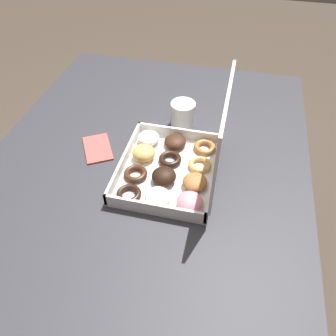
{
  "coord_description": "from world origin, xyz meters",
  "views": [
    {
      "loc": [
        0.74,
        0.24,
        1.48
      ],
      "look_at": [
        0.06,
        0.08,
        0.77
      ],
      "focal_mm": 35.0,
      "sensor_mm": 36.0,
      "label": 1
    }
  ],
  "objects": [
    {
      "name": "ground_plane",
      "position": [
        0.0,
        0.0,
        0.0
      ],
      "size": [
        8.0,
        8.0,
        0.0
      ],
      "primitive_type": "plane",
      "color": "#42382D"
    },
    {
      "name": "dining_table",
      "position": [
        0.0,
        0.0,
        0.66
      ],
      "size": [
        1.25,
        1.02,
        0.75
      ],
      "color": "#2D2D33",
      "rests_on": "ground_plane"
    },
    {
      "name": "donut_box",
      "position": [
        0.06,
        0.11,
        0.8
      ],
      "size": [
        0.34,
        0.29,
        0.3
      ],
      "color": "white",
      "rests_on": "dining_table"
    },
    {
      "name": "coffee_mug",
      "position": [
        -0.19,
        0.07,
        0.8
      ],
      "size": [
        0.09,
        0.09,
        0.09
      ],
      "color": "white",
      "rests_on": "dining_table"
    },
    {
      "name": "paper_napkin",
      "position": [
        0.01,
        -0.17,
        0.75
      ],
      "size": [
        0.16,
        0.14,
        0.01
      ],
      "color": "#CC4C47",
      "rests_on": "dining_table"
    }
  ]
}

